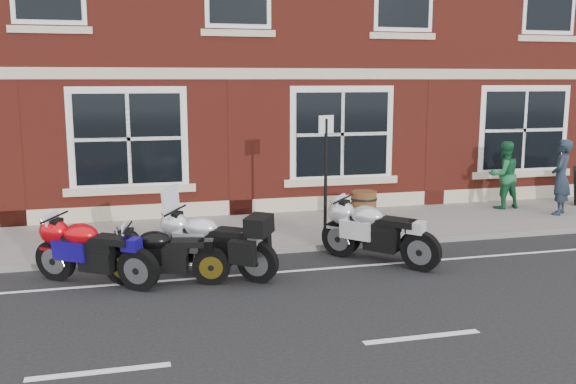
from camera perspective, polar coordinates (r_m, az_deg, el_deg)
name	(u,v)px	position (r m, az deg, el deg)	size (l,w,h in m)	color
ground	(344,271)	(11.24, 5.03, -6.98)	(80.00, 80.00, 0.00)	black
sidewalk	(298,229)	(13.99, 0.94, -3.29)	(30.00, 3.00, 0.12)	slate
kerb	(320,247)	(12.52, 2.87, -4.90)	(30.00, 0.16, 0.12)	slate
moto_touring_silver	(212,241)	(10.83, -6.79, -4.31)	(1.91, 1.50, 1.50)	black
moto_sport_red	(94,249)	(10.77, -16.86, -4.90)	(1.96, 1.38, 1.02)	black
moto_sport_black	(165,253)	(10.54, -10.84, -5.35)	(1.98, 0.61, 0.90)	black
moto_sport_silver	(378,230)	(11.62, 7.97, -3.40)	(1.62, 1.87, 1.05)	black
moto_naked_black	(378,231)	(11.97, 8.02, -3.43)	(1.58, 1.42, 0.90)	black
pedestrian_left	(561,177)	(16.35, 23.11, 1.22)	(0.65, 0.42, 1.78)	#1C2733
pedestrian_right	(504,175)	(16.65, 18.63, 1.45)	(0.81, 0.63, 1.67)	#1A5B33
barrel_planter	(364,206)	(14.62, 6.75, -1.21)	(0.60, 0.60, 0.66)	#4D2714
parking_sign	(326,169)	(12.56, 3.37, 2.07)	(0.34, 0.14, 2.47)	black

